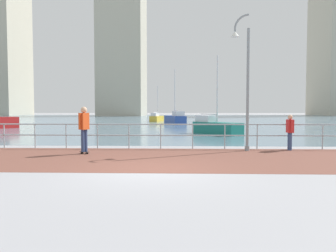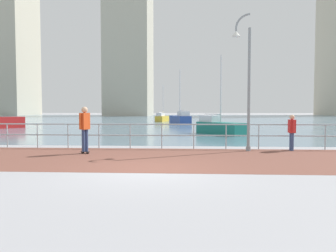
# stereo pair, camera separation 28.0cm
# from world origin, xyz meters

# --- Properties ---
(ground) EXTENTS (220.00, 220.00, 0.00)m
(ground) POSITION_xyz_m (0.00, 40.00, 0.00)
(ground) COLOR #9E9EA3
(brick_paving) EXTENTS (28.00, 5.52, 0.01)m
(brick_paving) POSITION_xyz_m (0.00, 2.26, 0.00)
(brick_paving) COLOR brown
(brick_paving) RESTS_ON ground
(harbor_water) EXTENTS (180.00, 88.00, 0.00)m
(harbor_water) POSITION_xyz_m (0.00, 50.01, 0.00)
(harbor_water) COLOR slate
(harbor_water) RESTS_ON ground
(waterfront_railing) EXTENTS (25.25, 0.06, 1.10)m
(waterfront_railing) POSITION_xyz_m (0.00, 5.01, 0.76)
(waterfront_railing) COLOR #9EADB7
(waterfront_railing) RESTS_ON ground
(lamppost) EXTENTS (0.80, 0.41, 5.64)m
(lamppost) POSITION_xyz_m (3.49, 4.45, 3.12)
(lamppost) COLOR gray
(lamppost) RESTS_ON ground
(skateboarder) EXTENTS (0.41, 0.53, 1.83)m
(skateboarder) POSITION_xyz_m (-2.87, 3.24, 1.11)
(skateboarder) COLOR black
(skateboarder) RESTS_ON ground
(bystander) EXTENTS (0.25, 0.55, 1.50)m
(bystander) POSITION_xyz_m (5.48, 4.66, 0.87)
(bystander) COLOR #384C7A
(bystander) RESTS_ON ground
(sailboat_blue) EXTENTS (2.75, 4.79, 6.43)m
(sailboat_blue) POSITION_xyz_m (0.35, 29.03, 0.61)
(sailboat_blue) COLOR #284799
(sailboat_blue) RESTS_ON ground
(sailboat_white) EXTENTS (3.30, 3.83, 5.46)m
(sailboat_white) POSITION_xyz_m (3.36, 13.52, 0.52)
(sailboat_white) COLOR #197266
(sailboat_white) RESTS_ON ground
(sailboat_navy) EXTENTS (2.16, 3.85, 5.17)m
(sailboat_navy) POSITION_xyz_m (-2.33, 37.42, 0.49)
(sailboat_navy) COLOR gold
(sailboat_navy) RESTS_ON ground
(tower_steel) EXTENTS (11.94, 15.84, 44.36)m
(tower_steel) POSITION_xyz_m (-52.84, 87.86, 21.35)
(tower_steel) COLOR #B2AD99
(tower_steel) RESTS_ON ground
(tower_beige) EXTENTS (11.70, 15.85, 48.20)m
(tower_beige) POSITION_xyz_m (-14.69, 80.19, 23.27)
(tower_beige) COLOR #B2AD99
(tower_beige) RESTS_ON ground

